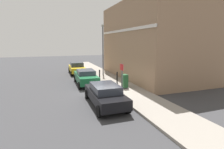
{
  "coord_description": "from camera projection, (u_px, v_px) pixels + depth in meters",
  "views": [
    {
      "loc": [
        -3.94,
        -12.68,
        3.9
      ],
      "look_at": [
        1.01,
        1.12,
        1.2
      ],
      "focal_mm": 28.05,
      "sensor_mm": 36.0,
      "label": 1
    }
  ],
  "objects": [
    {
      "name": "ground",
      "position": [
        105.0,
        93.0,
        13.75
      ],
      "size": [
        80.0,
        80.0,
        0.0
      ],
      "primitive_type": "plane",
      "color": "#38383A"
    },
    {
      "name": "sidewalk",
      "position": [
        105.0,
        76.0,
        19.91
      ],
      "size": [
        2.69,
        30.0,
        0.15
      ],
      "primitive_type": "cube",
      "color": "gray",
      "rests_on": "ground"
    },
    {
      "name": "corner_building",
      "position": [
        153.0,
        41.0,
        19.3
      ],
      "size": [
        7.56,
        12.57,
        7.99
      ],
      "color": "#937256",
      "rests_on": "ground"
    },
    {
      "name": "car_black",
      "position": [
        105.0,
        94.0,
        10.92
      ],
      "size": [
        1.87,
        4.46,
        1.35
      ],
      "rotation": [
        0.0,
        0.0,
        1.56
      ],
      "color": "black",
      "rests_on": "ground"
    },
    {
      "name": "car_green",
      "position": [
        86.0,
        77.0,
        16.38
      ],
      "size": [
        1.9,
        4.49,
        1.39
      ],
      "rotation": [
        0.0,
        0.0,
        1.55
      ],
      "color": "#195933",
      "rests_on": "ground"
    },
    {
      "name": "car_yellow",
      "position": [
        77.0,
        68.0,
        21.95
      ],
      "size": [
        1.86,
        4.03,
        1.46
      ],
      "rotation": [
        0.0,
        0.0,
        1.55
      ],
      "color": "gold",
      "rests_on": "ground"
    },
    {
      "name": "utility_cabinet",
      "position": [
        125.0,
        82.0,
        14.46
      ],
      "size": [
        0.46,
        0.61,
        1.15
      ],
      "color": "#1E4C28",
      "rests_on": "sidewalk"
    },
    {
      "name": "bollard_near_cabinet",
      "position": [
        117.0,
        77.0,
        16.34
      ],
      "size": [
        0.14,
        0.14,
        1.04
      ],
      "color": "black",
      "rests_on": "sidewalk"
    },
    {
      "name": "bollard_far_kerb",
      "position": [
        100.0,
        74.0,
        17.74
      ],
      "size": [
        0.14,
        0.14,
        1.04
      ],
      "color": "black",
      "rests_on": "sidewalk"
    },
    {
      "name": "street_sign",
      "position": [
        122.0,
        75.0,
        12.24
      ],
      "size": [
        0.08,
        0.6,
        2.3
      ],
      "color": "#59595B",
      "rests_on": "sidewalk"
    },
    {
      "name": "lamppost",
      "position": [
        103.0,
        48.0,
        20.34
      ],
      "size": [
        0.2,
        0.44,
        5.72
      ],
      "color": "#59595B",
      "rests_on": "sidewalk"
    }
  ]
}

